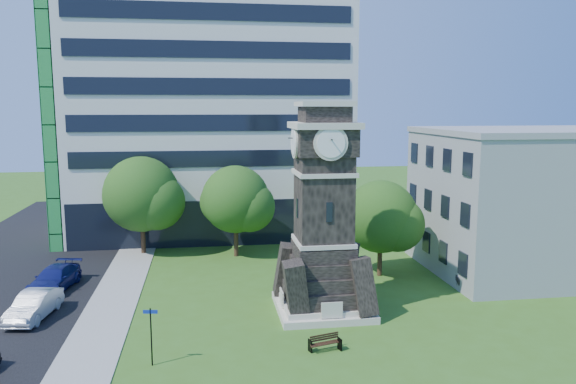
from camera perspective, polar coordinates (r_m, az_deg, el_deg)
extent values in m
plane|color=#365E1A|center=(31.74, -1.16, -13.44)|extent=(160.00, 160.00, 0.00)
cube|color=gray|center=(36.64, -17.39, -10.72)|extent=(3.00, 70.00, 0.06)
cube|color=beige|center=(33.98, 3.53, -11.57)|extent=(5.40, 5.40, 0.40)
cube|color=beige|center=(33.86, 3.53, -11.02)|extent=(4.80, 4.80, 0.30)
cube|color=black|center=(32.24, 3.64, 0.19)|extent=(3.00, 3.00, 6.40)
cube|color=beige|center=(32.81, 3.59, -5.00)|extent=(3.25, 3.25, 0.25)
cube|color=beige|center=(32.11, 3.66, 1.95)|extent=(3.25, 3.25, 0.25)
cube|color=black|center=(30.94, 4.21, -2.06)|extent=(0.35, 0.08, 1.10)
cube|color=black|center=(31.95, 3.69, 5.16)|extent=(3.30, 3.30, 1.60)
cube|color=beige|center=(31.90, 3.71, 6.77)|extent=(3.70, 3.70, 0.35)
cylinder|color=white|center=(30.22, 4.40, 4.95)|extent=(1.56, 0.06, 1.56)
cylinder|color=white|center=(31.62, 0.54, 5.14)|extent=(0.06, 1.56, 1.56)
cube|color=black|center=(31.89, 3.72, 7.85)|extent=(2.60, 2.60, 0.90)
cube|color=beige|center=(31.89, 3.73, 8.93)|extent=(3.00, 3.00, 0.25)
cube|color=silver|center=(55.21, -7.87, 10.71)|extent=(25.00, 15.00, 28.00)
cube|color=black|center=(48.99, -7.48, -3.13)|extent=(24.50, 0.80, 4.00)
cube|color=gray|center=(44.64, 23.75, -1.03)|extent=(15.00, 12.00, 10.00)
cube|color=gray|center=(44.13, 24.16, 5.64)|extent=(15.20, 12.20, 0.40)
imported|color=#AEB2B6|center=(35.60, -24.39, -10.44)|extent=(2.31, 4.80, 1.52)
imported|color=navy|center=(40.40, -22.63, -8.11)|extent=(2.98, 5.43, 1.49)
imported|color=#515156|center=(40.01, 20.23, -8.17)|extent=(5.70, 3.79, 1.45)
cube|color=black|center=(28.58, 2.25, -15.36)|extent=(0.05, 0.40, 0.62)
cube|color=black|center=(28.88, 5.28, -15.13)|extent=(0.05, 0.40, 0.62)
cube|color=black|center=(28.69, 3.78, -15.09)|extent=(1.58, 0.42, 0.04)
cube|color=black|center=(28.76, 3.70, -14.49)|extent=(1.58, 0.04, 0.35)
cylinder|color=black|center=(27.54, -13.72, -14.12)|extent=(0.07, 0.07, 2.78)
cube|color=#0D3E94|center=(27.10, -13.81, -11.73)|extent=(0.67, 0.04, 0.17)
cylinder|color=#332114|center=(47.57, -14.51, -4.38)|extent=(0.38, 0.38, 2.87)
sphere|color=#21671E|center=(46.92, -14.68, -0.20)|extent=(6.12, 6.12, 6.12)
sphere|color=#21671E|center=(46.29, -13.22, -0.97)|extent=(4.59, 4.59, 4.59)
sphere|color=#21671E|center=(47.85, -15.84, -0.47)|extent=(4.28, 4.28, 4.28)
cylinder|color=#332114|center=(45.50, -5.30, -4.84)|extent=(0.36, 0.36, 2.70)
sphere|color=#26601C|center=(44.85, -5.36, -0.73)|extent=(5.40, 5.40, 5.40)
sphere|color=#26601C|center=(44.48, -3.92, -1.48)|extent=(4.05, 4.05, 4.05)
sphere|color=#26601C|center=(45.52, -6.59, -1.00)|extent=(3.78, 3.78, 3.78)
cylinder|color=#332114|center=(50.34, 3.58, -3.66)|extent=(0.37, 0.37, 2.43)
sphere|color=#2D581A|center=(49.79, 3.62, -0.31)|extent=(5.07, 5.07, 5.07)
sphere|color=#2D581A|center=(49.60, 4.88, -0.92)|extent=(3.80, 3.80, 3.80)
sphere|color=#2D581A|center=(50.27, 2.47, -0.53)|extent=(3.55, 3.55, 3.55)
cylinder|color=#332114|center=(40.74, 9.30, -6.68)|extent=(0.34, 0.34, 2.49)
sphere|color=#2D5419|center=(40.05, 9.41, -2.47)|extent=(5.15, 5.15, 5.15)
sphere|color=#2D5419|center=(40.00, 11.02, -3.24)|extent=(3.86, 3.86, 3.86)
sphere|color=#2D5419|center=(40.44, 7.90, -2.73)|extent=(3.60, 3.60, 3.60)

